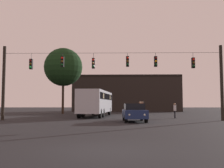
{
  "coord_description": "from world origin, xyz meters",
  "views": [
    {
      "loc": [
        0.53,
        -8.39,
        1.47
      ],
      "look_at": [
        0.03,
        15.26,
        3.28
      ],
      "focal_mm": 42.28,
      "sensor_mm": 36.0,
      "label": 1
    }
  ],
  "objects_px": {
    "pedestrian_crossing_left": "(175,110)",
    "tree_left_silhouette": "(63,67)",
    "city_bus": "(96,101)",
    "pedestrian_crossing_right": "(142,109)",
    "car_near_right": "(134,112)",
    "pedestrian_crossing_center": "(140,109)"
  },
  "relations": [
    {
      "from": "pedestrian_crossing_left",
      "to": "tree_left_silhouette",
      "type": "bearing_deg",
      "value": 139.47
    },
    {
      "from": "city_bus",
      "to": "pedestrian_crossing_right",
      "type": "height_order",
      "value": "city_bus"
    },
    {
      "from": "car_near_right",
      "to": "pedestrian_crossing_center",
      "type": "xyz_separation_m",
      "value": [
        0.82,
        3.71,
        0.19
      ]
    },
    {
      "from": "pedestrian_crossing_right",
      "to": "tree_left_silhouette",
      "type": "xyz_separation_m",
      "value": [
        -10.82,
        12.2,
        6.09
      ]
    },
    {
      "from": "car_near_right",
      "to": "tree_left_silhouette",
      "type": "distance_m",
      "value": 20.81
    },
    {
      "from": "city_bus",
      "to": "pedestrian_crossing_right",
      "type": "bearing_deg",
      "value": -38.68
    },
    {
      "from": "car_near_right",
      "to": "pedestrian_crossing_right",
      "type": "relative_size",
      "value": 2.52
    },
    {
      "from": "city_bus",
      "to": "tree_left_silhouette",
      "type": "height_order",
      "value": "tree_left_silhouette"
    },
    {
      "from": "pedestrian_crossing_left",
      "to": "tree_left_silhouette",
      "type": "xyz_separation_m",
      "value": [
        -14.19,
        12.13,
        6.2
      ]
    },
    {
      "from": "car_near_right",
      "to": "pedestrian_crossing_right",
      "type": "height_order",
      "value": "pedestrian_crossing_right"
    },
    {
      "from": "city_bus",
      "to": "pedestrian_crossing_center",
      "type": "distance_m",
      "value": 7.33
    },
    {
      "from": "car_near_right",
      "to": "pedestrian_crossing_left",
      "type": "height_order",
      "value": "pedestrian_crossing_left"
    },
    {
      "from": "city_bus",
      "to": "pedestrian_crossing_center",
      "type": "height_order",
      "value": "city_bus"
    },
    {
      "from": "pedestrian_crossing_center",
      "to": "tree_left_silhouette",
      "type": "relative_size",
      "value": 0.17
    },
    {
      "from": "car_near_right",
      "to": "pedestrian_crossing_left",
      "type": "bearing_deg",
      "value": 48.94
    },
    {
      "from": "pedestrian_crossing_left",
      "to": "pedestrian_crossing_center",
      "type": "distance_m",
      "value": 4.0
    },
    {
      "from": "city_bus",
      "to": "car_near_right",
      "type": "relative_size",
      "value": 2.55
    },
    {
      "from": "pedestrian_crossing_center",
      "to": "city_bus",
      "type": "bearing_deg",
      "value": 130.89
    },
    {
      "from": "pedestrian_crossing_center",
      "to": "pedestrian_crossing_right",
      "type": "bearing_deg",
      "value": 76.68
    },
    {
      "from": "tree_left_silhouette",
      "to": "city_bus",
      "type": "bearing_deg",
      "value": -54.85
    },
    {
      "from": "pedestrian_crossing_right",
      "to": "tree_left_silhouette",
      "type": "bearing_deg",
      "value": 131.56
    },
    {
      "from": "pedestrian_crossing_left",
      "to": "city_bus",
      "type": "bearing_deg",
      "value": 154.64
    }
  ]
}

